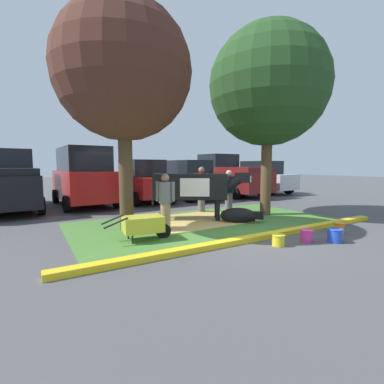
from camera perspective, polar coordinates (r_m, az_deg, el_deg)
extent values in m
plane|color=#4C4C4F|center=(7.31, 11.03, -8.50)|extent=(80.00, 80.00, 0.00)
cube|color=#477A33|center=(8.55, 3.28, -6.26)|extent=(8.02, 4.20, 0.02)
cube|color=yellow|center=(6.85, 14.04, -9.02)|extent=(9.22, 0.24, 0.12)
cube|color=tan|center=(8.76, 1.01, -5.87)|extent=(3.26, 2.48, 0.04)
cylinder|color=#4C3823|center=(7.52, -13.60, 3.16)|extent=(0.37, 0.37, 2.93)
sphere|color=#4C281E|center=(7.89, -14.09, 23.19)|extent=(3.53, 3.53, 3.53)
cylinder|color=brown|center=(9.98, 15.17, 3.99)|extent=(0.37, 0.37, 3.04)
sphere|color=#23471E|center=(10.33, 15.62, 20.48)|extent=(4.04, 4.04, 4.04)
cube|color=black|center=(8.71, -0.37, 1.16)|extent=(2.32, 1.83, 0.80)
cube|color=white|center=(8.71, 0.61, 1.16)|extent=(1.15, 1.09, 0.56)
cylinder|color=black|center=(8.76, 8.36, 1.78)|extent=(0.71, 0.61, 0.58)
cube|color=black|center=(8.79, 10.45, 2.94)|extent=(0.51, 0.46, 0.32)
cube|color=white|center=(8.83, 11.73, 2.67)|extent=(0.21, 0.23, 0.20)
cylinder|color=black|center=(9.05, 5.16, -3.45)|extent=(0.14, 0.14, 0.69)
cylinder|color=black|center=(8.57, 5.35, -3.96)|extent=(0.14, 0.14, 0.69)
cylinder|color=black|center=(9.11, -5.75, -3.39)|extent=(0.14, 0.14, 0.69)
cylinder|color=black|center=(8.63, -6.17, -3.90)|extent=(0.14, 0.14, 0.69)
cylinder|color=black|center=(8.86, -8.15, -0.44)|extent=(0.06, 0.06, 0.70)
ellipsoid|color=black|center=(8.48, 9.59, -4.86)|extent=(1.17, 1.04, 0.48)
cube|color=black|center=(8.53, 13.63, -4.73)|extent=(0.34, 0.33, 0.22)
cube|color=silver|center=(8.55, 14.43, -4.73)|extent=(0.11, 0.12, 0.16)
cylinder|color=black|center=(8.71, 11.81, -5.81)|extent=(0.34, 0.29, 0.10)
cylinder|color=#9E7F5B|center=(7.27, -5.53, -5.31)|extent=(0.26, 0.26, 0.79)
cylinder|color=slate|center=(7.18, -5.58, -0.09)|extent=(0.34, 0.34, 0.54)
sphere|color=#8C664C|center=(7.15, -5.61, 2.92)|extent=(0.21, 0.21, 0.21)
cylinder|color=slate|center=(7.27, -7.17, 0.18)|extent=(0.09, 0.09, 0.51)
cylinder|color=slate|center=(7.09, -3.95, 0.07)|extent=(0.09, 0.09, 0.51)
cylinder|color=slate|center=(10.21, 1.97, -1.89)|extent=(0.26, 0.26, 0.87)
cylinder|color=maroon|center=(10.14, 1.99, 2.23)|extent=(0.34, 0.34, 0.60)
sphere|color=#8C664C|center=(10.12, 2.00, 4.59)|extent=(0.24, 0.24, 0.24)
cylinder|color=maroon|center=(10.08, 3.19, 2.38)|extent=(0.09, 0.09, 0.57)
cylinder|color=maroon|center=(10.20, 0.80, 2.43)|extent=(0.09, 0.09, 0.57)
cylinder|color=slate|center=(9.67, 7.63, -2.52)|extent=(0.26, 0.26, 0.82)
cylinder|color=black|center=(9.60, 7.69, 1.56)|extent=(0.34, 0.34, 0.56)
sphere|color=tan|center=(9.58, 7.72, 3.90)|extent=(0.22, 0.22, 0.22)
cylinder|color=black|center=(9.41, 8.45, 1.64)|extent=(0.09, 0.09, 0.53)
cylinder|color=black|center=(9.78, 6.96, 1.81)|extent=(0.09, 0.09, 0.53)
cube|color=gold|center=(6.55, -10.18, -6.54)|extent=(0.96, 0.69, 0.36)
cylinder|color=black|center=(6.74, -5.99, -8.06)|extent=(0.37, 0.14, 0.36)
cylinder|color=black|center=(6.76, -13.10, -8.66)|extent=(0.04, 0.04, 0.24)
cylinder|color=black|center=(6.34, -12.29, -9.60)|extent=(0.04, 0.04, 0.24)
cylinder|color=black|center=(6.61, -16.16, -5.50)|extent=(0.53, 0.10, 0.23)
cylinder|color=black|center=(6.19, -15.55, -6.25)|extent=(0.53, 0.10, 0.23)
cylinder|color=yellow|center=(6.40, 17.52, -9.57)|extent=(0.27, 0.27, 0.24)
torus|color=yellow|center=(6.37, 17.55, -8.52)|extent=(0.29, 0.29, 0.02)
cylinder|color=#EA3893|center=(6.95, 22.72, -8.42)|extent=(0.28, 0.28, 0.27)
torus|color=#EA3893|center=(6.92, 22.76, -7.33)|extent=(0.30, 0.30, 0.02)
cylinder|color=blue|center=(7.18, 27.57, -8.07)|extent=(0.32, 0.32, 0.30)
torus|color=blue|center=(7.15, 27.63, -6.89)|extent=(0.34, 0.34, 0.02)
cylinder|color=orange|center=(8.03, 28.22, -6.72)|extent=(0.26, 0.26, 0.29)
torus|color=orange|center=(8.01, 28.27, -5.70)|extent=(0.28, 0.28, 0.02)
cube|color=black|center=(12.79, -34.08, 0.62)|extent=(2.26, 5.49, 1.10)
cube|color=black|center=(13.71, -34.30, 5.28)|extent=(1.93, 1.89, 1.00)
cube|color=black|center=(11.55, -34.30, 3.51)|extent=(2.03, 2.79, 0.24)
cylinder|color=black|center=(14.62, -30.01, -0.82)|extent=(0.25, 0.65, 0.64)
cylinder|color=black|center=(11.14, -28.83, -2.56)|extent=(0.25, 0.65, 0.64)
cube|color=red|center=(12.83, -21.58, 1.43)|extent=(2.12, 4.69, 1.20)
cube|color=black|center=(12.80, -21.76, 6.35)|extent=(1.83, 3.28, 1.00)
cylinder|color=black|center=(14.19, -26.52, -0.83)|extent=(0.25, 0.65, 0.64)
cylinder|color=black|center=(14.54, -19.08, -0.40)|extent=(0.25, 0.65, 0.64)
cylinder|color=black|center=(11.25, -24.60, -2.29)|extent=(0.25, 0.65, 0.64)
cylinder|color=black|center=(11.69, -15.37, -1.70)|extent=(0.25, 0.65, 0.64)
cube|color=red|center=(13.64, -10.37, 1.33)|extent=(2.01, 4.48, 0.90)
cube|color=black|center=(13.61, -10.43, 4.91)|extent=(1.69, 2.28, 0.80)
cylinder|color=black|center=(14.70, -15.77, -0.24)|extent=(0.25, 0.65, 0.64)
cylinder|color=black|center=(15.34, -9.36, 0.13)|extent=(0.25, 0.65, 0.64)
cylinder|color=black|center=(12.03, -11.57, -1.41)|extent=(0.25, 0.65, 0.64)
cylinder|color=black|center=(12.80, -4.09, -0.89)|extent=(0.25, 0.65, 0.64)
cube|color=#4C5156|center=(14.57, -0.69, 1.70)|extent=(2.01, 4.48, 0.90)
cube|color=black|center=(14.54, -0.69, 5.04)|extent=(1.69, 2.28, 0.80)
cylinder|color=black|center=(15.39, -6.40, 0.19)|extent=(0.25, 0.65, 0.64)
cylinder|color=black|center=(16.29, -0.77, 0.52)|extent=(0.25, 0.65, 0.64)
cylinder|color=black|center=(12.93, -0.59, -0.81)|extent=(0.25, 0.65, 0.64)
cylinder|color=black|center=(13.99, 5.60, -0.35)|extent=(0.25, 0.65, 0.64)
cube|color=maroon|center=(16.22, 7.51, 2.40)|extent=(2.26, 5.49, 1.10)
cube|color=black|center=(16.92, 5.44, 6.11)|extent=(1.93, 1.89, 1.00)
cube|color=maroon|center=(15.31, 10.54, 4.68)|extent=(2.03, 2.79, 0.24)
cylinder|color=black|center=(17.03, 1.06, 0.75)|extent=(0.25, 0.65, 0.64)
cylinder|color=black|center=(18.24, 6.23, 1.04)|extent=(0.25, 0.65, 0.64)
cylinder|color=black|center=(14.30, 9.09, -0.26)|extent=(0.25, 0.65, 0.64)
cylinder|color=black|center=(15.72, 14.45, 0.16)|extent=(0.25, 0.65, 0.64)
cube|color=silver|center=(17.97, 14.16, 2.27)|extent=(2.01, 4.48, 0.90)
cube|color=black|center=(17.94, 14.22, 4.98)|extent=(1.69, 2.28, 0.80)
cylinder|color=black|center=(18.36, 8.93, 1.04)|extent=(0.25, 0.65, 0.64)
cylinder|color=black|center=(19.62, 12.80, 1.26)|extent=(0.25, 0.65, 0.64)
cylinder|color=black|center=(16.38, 15.70, 0.34)|extent=(0.25, 0.65, 0.64)
cylinder|color=black|center=(17.78, 19.49, 0.63)|extent=(0.25, 0.65, 0.64)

